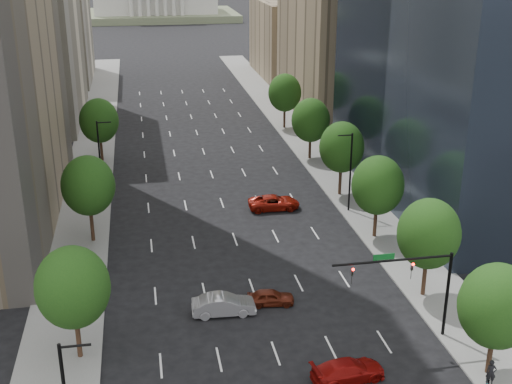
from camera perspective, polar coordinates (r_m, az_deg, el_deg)
sidewalk_left at (r=75.91m, az=-14.63°, el=-1.64°), size 6.00×200.00×0.15m
sidewalk_right at (r=79.39m, az=8.21°, el=-0.14°), size 6.00×200.00×0.15m
midrise_cream_left at (r=114.80m, az=-18.99°, el=14.44°), size 14.00×30.00×35.00m
filler_left at (r=148.29m, az=-16.90°, el=12.57°), size 14.00×26.00×18.00m
parking_tan_right at (r=115.95m, az=6.92°, el=14.19°), size 14.00×30.00×30.00m
filler_right at (r=148.45m, az=3.04°, el=13.03°), size 14.00×26.00×16.00m
tree_right_0 at (r=47.72m, az=19.99°, el=-9.20°), size 5.20×5.20×8.39m
tree_right_1 at (r=56.16m, az=14.61°, el=-3.50°), size 5.20×5.20×8.75m
tree_right_2 at (r=66.42m, az=10.41°, el=0.57°), size 5.20×5.20×8.61m
tree_right_3 at (r=77.06m, az=7.37°, el=3.83°), size 5.20×5.20×8.89m
tree_right_4 at (r=90.09m, az=4.72°, el=6.16°), size 5.20×5.20×8.46m
tree_right_5 at (r=105.13m, az=2.49°, el=8.51°), size 5.20×5.20×8.75m
tree_left_0 at (r=48.09m, az=-15.46°, el=-7.91°), size 5.20×5.20×8.75m
tree_left_1 at (r=66.24m, az=-14.21°, el=0.53°), size 5.20×5.20×8.97m
tree_left_2 at (r=91.14m, az=-13.33°, el=5.98°), size 5.20×5.20×8.68m
streetlight_rn at (r=72.69m, az=8.07°, el=1.87°), size 1.70×0.20×9.00m
streetlight_ln at (r=78.85m, az=-13.23°, el=3.04°), size 1.70×0.20×9.00m
traffic_signal at (r=50.17m, az=13.71°, el=-7.21°), size 9.12×0.40×7.38m
foothills at (r=614.63m, az=-6.37°, el=14.64°), size 720.00×413.00×263.00m
car_red_near at (r=47.33m, az=7.91°, el=-14.94°), size 5.42×2.77×1.51m
car_maroon at (r=55.40m, az=1.25°, el=-9.02°), size 4.07×2.01×1.33m
car_silver at (r=54.06m, az=-2.79°, el=-9.65°), size 5.20×1.98×1.69m
car_red_far at (r=74.06m, az=1.56°, el=-0.90°), size 5.77×2.72×1.59m
cyclist at (r=48.16m, az=19.44°, el=-15.08°), size 1.22×1.91×2.40m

